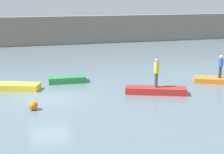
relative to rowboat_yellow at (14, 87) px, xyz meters
name	(u,v)px	position (x,y,z in m)	size (l,w,h in m)	color
ground_plane	(49,98)	(2.13, -2.43, -0.21)	(120.00, 120.00, 0.00)	slate
embankment_wall	(35,31)	(2.13, 19.99, 1.59)	(80.00, 1.20, 3.61)	gray
rowboat_yellow	(14,87)	(0.00, 0.00, 0.00)	(3.42, 1.09, 0.42)	gold
rowboat_green	(67,79)	(3.73, 0.99, 0.02)	(2.69, 1.26, 0.46)	#2D7F47
rowboat_red	(156,90)	(8.91, -3.36, 0.00)	(3.92, 0.94, 0.43)	red
rowboat_orange	(219,80)	(14.49, -2.02, -0.03)	(3.64, 1.18, 0.35)	orange
person_blue_shirt	(221,65)	(14.49, -2.02, 1.09)	(0.32, 0.32, 1.68)	#38332D
person_yellow_shirt	(156,71)	(8.91, -3.36, 1.27)	(0.32, 0.32, 1.87)	#4C4C56
mooring_buoy	(33,105)	(1.14, -4.42, 0.05)	(0.52, 0.52, 0.52)	orange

